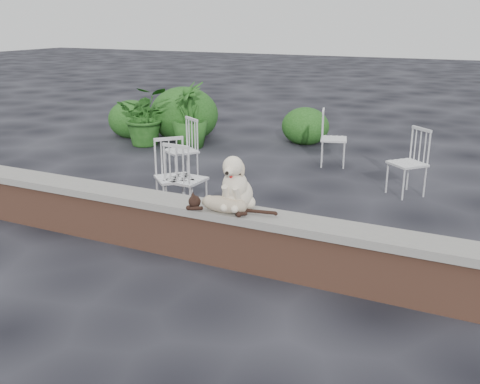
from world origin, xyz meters
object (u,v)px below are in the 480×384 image
at_px(dog, 238,181).
at_px(chair_a, 174,177).
at_px(chair_d, 407,162).
at_px(chair_c, 186,178).
at_px(chair_e, 334,138).
at_px(potted_plant_b, 190,115).
at_px(chair_b, 181,150).
at_px(potted_plant_a, 146,116).
at_px(cat, 223,203).

height_order(dog, chair_a, dog).
distance_m(chair_d, chair_c, 3.08).
distance_m(dog, chair_e, 4.12).
distance_m(chair_e, chair_c, 3.24).
bearing_deg(potted_plant_b, chair_a, -62.25).
xyz_separation_m(chair_e, potted_plant_b, (-2.84, 0.12, 0.15)).
bearing_deg(chair_b, dog, -14.72).
bearing_deg(chair_a, potted_plant_a, 82.62).
height_order(chair_e, chair_c, same).
bearing_deg(chair_b, chair_a, -28.78).
bearing_deg(cat, potted_plant_b, 119.30).
distance_m(cat, chair_e, 4.25).
distance_m(cat, chair_c, 1.62).
bearing_deg(potted_plant_a, chair_d, -11.17).
relative_size(cat, chair_e, 1.12).
xyz_separation_m(cat, chair_d, (1.22, 3.15, -0.20)).
bearing_deg(chair_a, chair_d, -8.75).
bearing_deg(potted_plant_a, chair_c, -47.88).
height_order(chair_b, potted_plant_b, potted_plant_b).
xyz_separation_m(dog, chair_b, (-2.07, 2.27, -0.40)).
distance_m(chair_c, potted_plant_b, 3.72).
height_order(chair_a, potted_plant_b, potted_plant_b).
height_order(chair_e, potted_plant_a, potted_plant_a).
height_order(chair_c, potted_plant_b, potted_plant_b).
relative_size(chair_d, potted_plant_a, 0.82).
distance_m(dog, chair_d, 3.24).
xyz_separation_m(chair_e, potted_plant_a, (-3.68, -0.09, 0.10)).
xyz_separation_m(chair_b, potted_plant_a, (-1.85, 1.73, 0.10)).
bearing_deg(chair_a, chair_c, -42.24).
relative_size(chair_a, potted_plant_a, 0.82).
height_order(chair_d, chair_b, same).
xyz_separation_m(chair_d, chair_c, (-2.34, -2.00, 0.00)).
height_order(chair_b, chair_c, same).
bearing_deg(potted_plant_a, dog, -45.60).
xyz_separation_m(dog, chair_a, (-1.38, 0.98, -0.40)).
distance_m(chair_e, chair_a, 3.31).
height_order(dog, chair_b, dog).
bearing_deg(chair_a, potted_plant_b, 70.23).
bearing_deg(chair_e, chair_d, -144.29).
bearing_deg(chair_e, potted_plant_b, 71.78).
distance_m(cat, chair_b, 3.14).
bearing_deg(cat, chair_d, 63.72).
bearing_deg(chair_b, chair_c, -22.90).
xyz_separation_m(cat, chair_c, (-1.13, 1.15, -0.20)).
bearing_deg(dog, potted_plant_a, 129.25).
height_order(cat, chair_c, chair_c).
relative_size(cat, potted_plant_b, 0.85).
height_order(chair_c, potted_plant_a, potted_plant_a).
bearing_deg(chair_b, potted_plant_a, 169.95).
distance_m(chair_b, potted_plant_a, 2.54).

